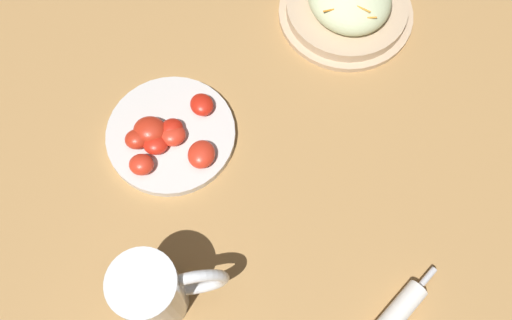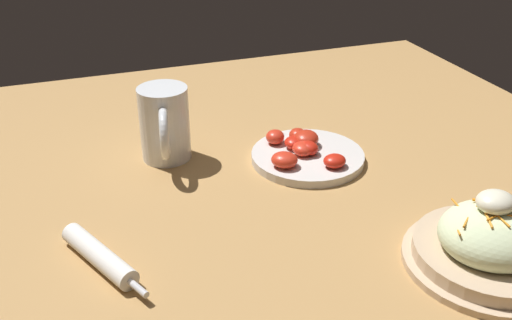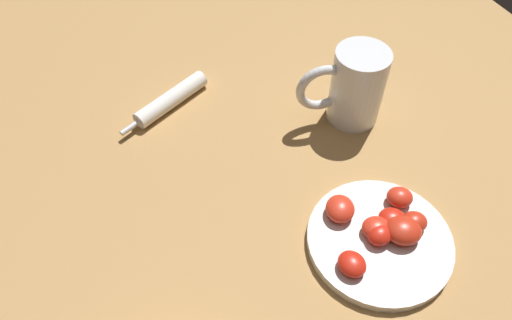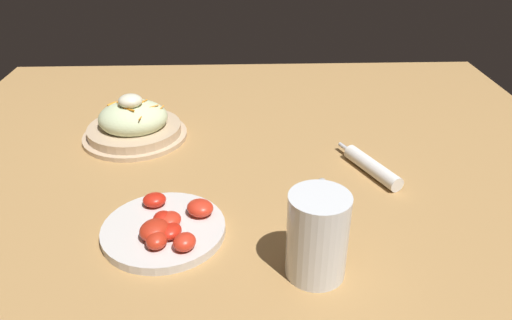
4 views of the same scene
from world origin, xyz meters
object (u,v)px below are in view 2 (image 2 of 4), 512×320
salad_plate (492,244)px  beer_mug (165,127)px  tomato_plate (305,153)px  napkin_roll (100,256)px

salad_plate → beer_mug: 0.56m
beer_mug → tomato_plate: 0.25m
salad_plate → napkin_roll: (0.49, -0.17, -0.02)m
napkin_roll → tomato_plate: bearing=-154.6°
beer_mug → tomato_plate: (-0.23, 0.09, -0.05)m
napkin_roll → tomato_plate: size_ratio=0.88×
beer_mug → tomato_plate: size_ratio=0.74×
salad_plate → tomato_plate: salad_plate is taller
napkin_roll → salad_plate: bearing=160.5°
beer_mug → salad_plate: bearing=127.4°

